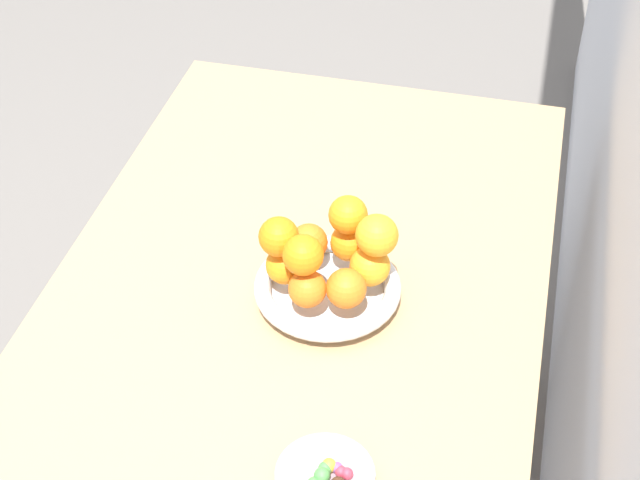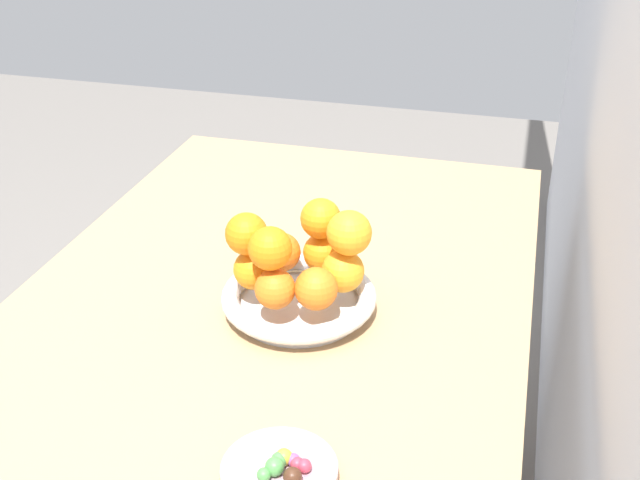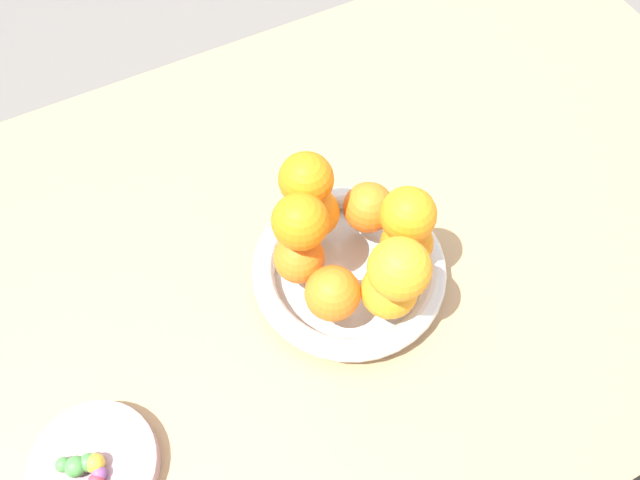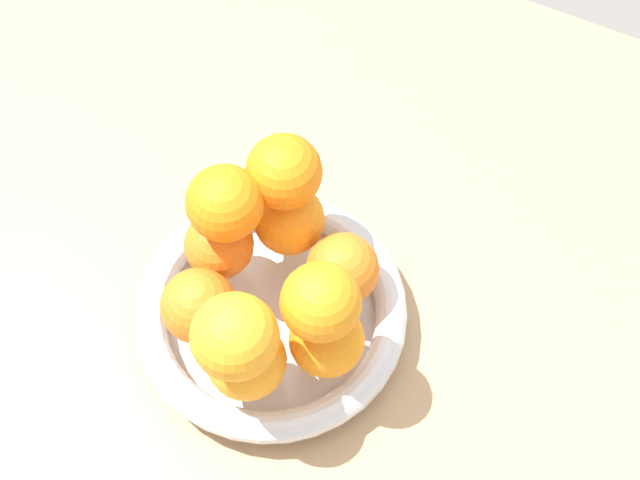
{
  "view_description": "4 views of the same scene",
  "coord_description": "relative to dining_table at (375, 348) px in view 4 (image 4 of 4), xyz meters",
  "views": [
    {
      "loc": [
        1.12,
        0.29,
        1.79
      ],
      "look_at": [
        0.04,
        0.03,
        0.83
      ],
      "focal_mm": 55.0,
      "sensor_mm": 36.0,
      "label": 1
    },
    {
      "loc": [
        1.01,
        0.34,
        1.38
      ],
      "look_at": [
        0.05,
        0.08,
        0.85
      ],
      "focal_mm": 45.0,
      "sensor_mm": 36.0,
      "label": 2
    },
    {
      "loc": [
        0.26,
        0.34,
        1.4
      ],
      "look_at": [
        0.1,
        0.03,
        0.81
      ],
      "focal_mm": 35.0,
      "sensor_mm": 36.0,
      "label": 3
    },
    {
      "loc": [
        -0.1,
        0.34,
        1.5
      ],
      "look_at": [
        0.05,
        0.02,
        0.86
      ],
      "focal_mm": 55.0,
      "sensor_mm": 36.0,
      "label": 4
    }
  ],
  "objects": [
    {
      "name": "orange_5",
      "position": [
        0.03,
        0.01,
        0.16
      ],
      "size": [
        0.06,
        0.06,
        0.06
      ],
      "primitive_type": "sphere",
      "color": "orange",
      "rests_on": "fruit_bowl"
    },
    {
      "name": "orange_2",
      "position": [
        0.12,
        0.09,
        0.16
      ],
      "size": [
        0.06,
        0.06,
        0.06
      ],
      "primitive_type": "sphere",
      "color": "orange",
      "rests_on": "fruit_bowl"
    },
    {
      "name": "orange_3",
      "position": [
        0.06,
        0.11,
        0.16
      ],
      "size": [
        0.06,
        0.06,
        0.06
      ],
      "primitive_type": "sphere",
      "color": "orange",
      "rests_on": "fruit_bowl"
    },
    {
      "name": "fruit_bowl",
      "position": [
        0.08,
        0.05,
        0.11
      ],
      "size": [
        0.22,
        0.22,
        0.04
      ],
      "color": "silver",
      "rests_on": "dining_table"
    },
    {
      "name": "orange_8",
      "position": [
        0.06,
        0.12,
        0.22
      ],
      "size": [
        0.06,
        0.06,
        0.06
      ],
      "primitive_type": "sphere",
      "color": "orange",
      "rests_on": "orange_3"
    },
    {
      "name": "orange_7",
      "position": [
        0.02,
        0.07,
        0.22
      ],
      "size": [
        0.06,
        0.06,
        0.06
      ],
      "primitive_type": "sphere",
      "color": "orange",
      "rests_on": "orange_4"
    },
    {
      "name": "orange_6",
      "position": [
        0.1,
        -0.02,
        0.22
      ],
      "size": [
        0.06,
        0.06,
        0.06
      ],
      "primitive_type": "sphere",
      "color": "orange",
      "rests_on": "orange_0"
    },
    {
      "name": "orange_0",
      "position": [
        0.09,
        -0.01,
        0.16
      ],
      "size": [
        0.06,
        0.06,
        0.06
      ],
      "primitive_type": "sphere",
      "color": "orange",
      "rests_on": "fruit_bowl"
    },
    {
      "name": "orange_4",
      "position": [
        0.02,
        0.07,
        0.16
      ],
      "size": [
        0.06,
        0.06,
        0.06
      ],
      "primitive_type": "sphere",
      "color": "orange",
      "rests_on": "fruit_bowl"
    },
    {
      "name": "orange_1",
      "position": [
        0.13,
        0.03,
        0.16
      ],
      "size": [
        0.06,
        0.06,
        0.06
      ],
      "primitive_type": "sphere",
      "color": "orange",
      "rests_on": "fruit_bowl"
    },
    {
      "name": "dining_table",
      "position": [
        0.0,
        0.0,
        0.0
      ],
      "size": [
        1.1,
        0.76,
        0.74
      ],
      "color": "tan",
      "rests_on": "ground_plane"
    },
    {
      "name": "orange_9",
      "position": [
        0.12,
        0.03,
        0.21
      ],
      "size": [
        0.06,
        0.06,
        0.06
      ],
      "primitive_type": "sphere",
      "color": "orange",
      "rests_on": "orange_1"
    }
  ]
}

